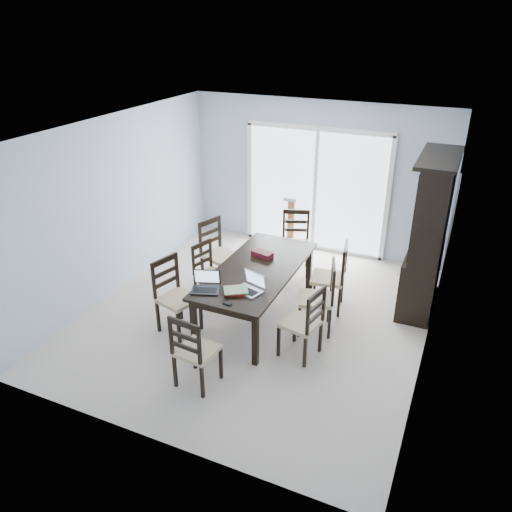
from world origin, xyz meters
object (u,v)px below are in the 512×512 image
object	(u,v)px
chair_right_mid	(323,290)
hot_tub	(279,202)
chair_left_mid	(207,266)
laptop_silver	(248,288)
dining_table	(257,273)
chair_right_far	(335,270)
laptop_dark	(205,287)
chair_left_far	(215,245)
china_hutch	(428,237)
chair_end_far	(296,235)
chair_right_near	(308,317)
chair_end_near	(191,345)
cell_phone	(227,304)
chair_left_near	(172,287)
game_box	(262,254)

from	to	relation	value
chair_right_mid	hot_tub	world-z (taller)	chair_right_mid
chair_left_mid	laptop_silver	bearing A→B (deg)	68.84
dining_table	chair_right_far	bearing A→B (deg)	33.72
chair_right_mid	laptop_dark	world-z (taller)	chair_right_mid
chair_left_mid	chair_left_far	size ratio (longest dim) A/B	0.87
china_hutch	chair_end_far	size ratio (longest dim) A/B	1.90
chair_right_far	laptop_dark	size ratio (longest dim) A/B	2.93
chair_right_near	chair_end_far	world-z (taller)	chair_end_far
chair_end_near	cell_phone	distance (m)	0.70
china_hutch	laptop_dark	xyz separation A→B (m)	(-2.36, -2.07, -0.26)
chair_right_mid	china_hutch	bearing A→B (deg)	-59.82
chair_left_near	chair_right_mid	size ratio (longest dim) A/B	1.02
game_box	chair_left_mid	bearing A→B (deg)	-163.23
chair_end_far	laptop_dark	bearing A→B (deg)	62.60
dining_table	china_hutch	bearing A→B (deg)	31.71
chair_end_far	hot_tub	bearing A→B (deg)	-80.76
chair_left_near	laptop_silver	size ratio (longest dim) A/B	3.01
chair_right_far	chair_right_near	bearing A→B (deg)	171.19
chair_right_near	chair_right_far	size ratio (longest dim) A/B	0.94
chair_right_mid	cell_phone	size ratio (longest dim) A/B	10.69
chair_left_far	chair_right_mid	bearing A→B (deg)	91.37
chair_left_far	chair_right_near	bearing A→B (deg)	75.92
hot_tub	chair_right_near	bearing A→B (deg)	-64.07
dining_table	cell_phone	size ratio (longest dim) A/B	20.40
dining_table	china_hutch	world-z (taller)	china_hutch
chair_right_near	cell_phone	distance (m)	0.97
chair_left_mid	laptop_silver	world-z (taller)	chair_left_mid
dining_table	chair_right_mid	xyz separation A→B (m)	(0.92, 0.03, -0.06)
dining_table	china_hutch	size ratio (longest dim) A/B	1.00
cell_phone	laptop_dark	bearing A→B (deg)	165.82
laptop_dark	hot_tub	size ratio (longest dim) A/B	0.20
chair_end_near	laptop_silver	bearing A→B (deg)	84.50
chair_left_mid	chair_end_near	distance (m)	1.95
chair_end_near	chair_end_far	xyz separation A→B (m)	(0.04, 3.22, 0.03)
laptop_dark	game_box	bearing A→B (deg)	57.76
chair_left_mid	laptop_silver	distance (m)	1.27
laptop_silver	cell_phone	bearing A→B (deg)	-87.95
chair_left_far	hot_tub	size ratio (longest dim) A/B	0.59
chair_left_near	chair_right_mid	bearing A→B (deg)	128.10
dining_table	chair_left_far	distance (m)	1.19
game_box	chair_right_far	bearing A→B (deg)	14.64
chair_right_mid	chair_end_near	size ratio (longest dim) A/B	1.05
dining_table	chair_right_far	distance (m)	1.11
chair_left_near	cell_phone	world-z (taller)	chair_left_near
china_hutch	game_box	bearing A→B (deg)	-156.89
game_box	hot_tub	xyz separation A→B (m)	(-0.91, 2.99, -0.35)
chair_left_far	china_hutch	bearing A→B (deg)	120.49
china_hutch	chair_right_mid	world-z (taller)	china_hutch
chair_left_far	game_box	distance (m)	0.97
chair_left_far	laptop_dark	bearing A→B (deg)	43.24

